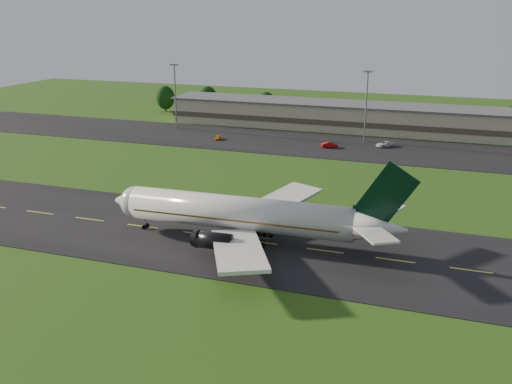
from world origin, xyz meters
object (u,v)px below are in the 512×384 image
(service_vehicle_b, at_px, (330,145))
(service_vehicle_c, at_px, (385,144))
(airliner, at_px, (244,214))
(light_mast_west, at_px, (175,88))
(terminal, at_px, (377,119))
(service_vehicle_a, at_px, (218,137))
(light_mast_centre, at_px, (367,98))

(service_vehicle_b, distance_m, service_vehicle_c, 15.58)
(airliner, xyz_separation_m, service_vehicle_c, (14.17, 75.46, -3.83))
(light_mast_west, bearing_deg, service_vehicle_c, -3.89)
(light_mast_west, relative_size, service_vehicle_b, 4.49)
(light_mast_west, xyz_separation_m, service_vehicle_c, (66.48, -4.52, -11.90))
(airliner, distance_m, light_mast_west, 95.90)
(terminal, xyz_separation_m, service_vehicle_a, (-42.46, -27.31, -3.29))
(airliner, xyz_separation_m, light_mast_west, (-52.31, 79.97, 8.08))
(airliner, distance_m, service_vehicle_a, 76.61)
(light_mast_west, distance_m, service_vehicle_a, 25.05)
(terminal, xyz_separation_m, light_mast_centre, (-1.40, -16.18, 8.75))
(airliner, distance_m, service_vehicle_b, 69.57)
(airliner, distance_m, light_mast_centre, 80.75)
(light_mast_centre, height_order, service_vehicle_a, light_mast_centre)
(airliner, relative_size, service_vehicle_c, 9.69)
(service_vehicle_b, bearing_deg, terminal, -40.23)
(terminal, bearing_deg, light_mast_west, -165.24)
(service_vehicle_c, bearing_deg, service_vehicle_b, -112.74)
(terminal, relative_size, service_vehicle_c, 27.40)
(light_mast_west, bearing_deg, service_vehicle_a, -30.43)
(service_vehicle_a, height_order, service_vehicle_c, service_vehicle_c)
(light_mast_centre, distance_m, service_vehicle_a, 44.21)
(light_mast_west, height_order, service_vehicle_c, light_mast_west)
(light_mast_centre, bearing_deg, airliner, -95.49)
(terminal, xyz_separation_m, service_vehicle_b, (-9.31, -26.69, -3.14))
(service_vehicle_b, relative_size, service_vehicle_c, 0.86)
(airliner, height_order, light_mast_centre, light_mast_centre)
(service_vehicle_a, bearing_deg, light_mast_centre, 0.35)
(terminal, height_order, service_vehicle_a, terminal)
(airliner, bearing_deg, service_vehicle_b, 88.26)
(light_mast_centre, xyz_separation_m, service_vehicle_b, (-7.90, -10.51, -11.89))
(terminal, height_order, service_vehicle_b, terminal)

